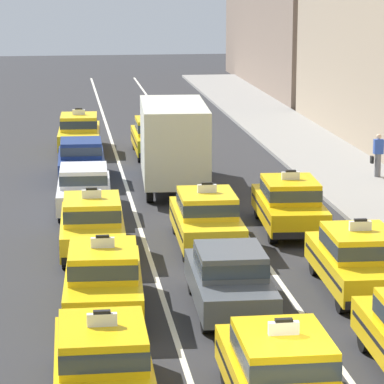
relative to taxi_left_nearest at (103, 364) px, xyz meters
name	(u,v)px	position (x,y,z in m)	size (l,w,h in m)	color
lane_stripe_left_center	(130,197)	(1.78, 17.76, -0.87)	(0.14, 80.00, 0.01)	silver
lane_stripe_center_right	(217,194)	(4.98, 17.76, -0.87)	(0.14, 80.00, 0.01)	silver
taxi_left_nearest	(103,364)	(0.00, 0.00, 0.00)	(1.86, 4.58, 1.96)	black
taxi_left_second	(103,278)	(0.26, 5.35, 0.00)	(2.02, 4.64, 1.96)	black
taxi_left_third	(92,224)	(0.18, 10.62, 0.00)	(1.93, 4.60, 1.96)	black
sedan_left_fourth	(84,188)	(0.09, 15.69, -0.03)	(1.90, 4.36, 1.58)	black
sedan_left_fifth	(81,158)	(0.13, 21.03, -0.03)	(1.83, 4.33, 1.58)	black
taxi_left_sixth	(79,132)	(0.20, 27.39, 0.00)	(2.00, 4.63, 1.96)	black
taxi_center_nearest	(281,373)	(3.22, -0.87, 0.00)	(1.86, 4.58, 1.96)	black
sedan_center_second	(230,277)	(3.27, 5.08, -0.03)	(1.87, 4.35, 1.58)	black
taxi_center_third	(206,218)	(3.56, 10.90, 0.00)	(1.92, 4.60, 1.96)	black
box_truck_center_fourth	(173,141)	(3.49, 19.17, 0.90)	(2.58, 7.07, 3.27)	black
taxi_center_fifth	(155,136)	(3.46, 25.81, 0.00)	(1.85, 4.57, 1.96)	black
taxi_right_second	(358,259)	(6.74, 6.08, 0.00)	(1.98, 4.62, 1.96)	black
taxi_right_third	(289,203)	(6.41, 12.40, 0.00)	(2.06, 4.65, 1.96)	black
pedestrian_far_corner	(378,155)	(11.52, 19.42, 0.11)	(0.47, 0.24, 1.68)	slate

